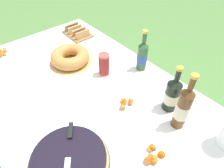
{
  "coord_description": "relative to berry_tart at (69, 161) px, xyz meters",
  "views": [
    {
      "loc": [
        0.82,
        -0.44,
        1.64
      ],
      "look_at": [
        0.13,
        0.15,
        0.79
      ],
      "focal_mm": 32.0,
      "sensor_mm": 36.0,
      "label": 1
    }
  ],
  "objects": [
    {
      "name": "juice_bottle_red",
      "position": [
        0.08,
        0.63,
        0.08
      ],
      "size": [
        0.09,
        0.09,
        0.3
      ],
      "color": "black",
      "rests_on": "tablecloth"
    },
    {
      "name": "ground_plane",
      "position": [
        -0.37,
        0.31,
        -0.76
      ],
      "size": [
        16.0,
        16.0,
        0.0
      ],
      "primitive_type": "plane",
      "color": "#568442"
    },
    {
      "name": "garden_table",
      "position": [
        -0.37,
        0.31,
        -0.09
      ],
      "size": [
        1.76,
        1.12,
        0.73
      ],
      "color": "brown",
      "rests_on": "ground_plane"
    },
    {
      "name": "bundt_cake",
      "position": [
        -0.67,
        0.42,
        0.02
      ],
      "size": [
        0.32,
        0.32,
        0.1
      ],
      "color": "tan",
      "rests_on": "tablecloth"
    },
    {
      "name": "bread_board",
      "position": [
        -0.99,
        0.69,
        -0.0
      ],
      "size": [
        0.26,
        0.18,
        0.07
      ],
      "color": "olive",
      "rests_on": "tablecloth"
    },
    {
      "name": "tablecloth",
      "position": [
        -0.37,
        0.31,
        -0.04
      ],
      "size": [
        1.77,
        1.13,
        0.1
      ],
      "color": "white",
      "rests_on": "garden_table"
    },
    {
      "name": "berry_tart",
      "position": [
        0.0,
        0.0,
        0.0
      ],
      "size": [
        0.38,
        0.38,
        0.06
      ],
      "color": "#38383D",
      "rests_on": "tablecloth"
    },
    {
      "name": "cider_bottle_green",
      "position": [
        -0.28,
        0.77,
        0.08
      ],
      "size": [
        0.07,
        0.07,
        0.3
      ],
      "color": "#2D562D",
      "rests_on": "tablecloth"
    },
    {
      "name": "snack_plate_near",
      "position": [
        -0.11,
        0.45,
        -0.02
      ],
      "size": [
        0.23,
        0.23,
        0.06
      ],
      "color": "white",
      "rests_on": "tablecloth"
    },
    {
      "name": "cup_stack",
      "position": [
        -0.41,
        0.53,
        0.05
      ],
      "size": [
        0.07,
        0.07,
        0.16
      ],
      "color": "#E04C47",
      "rests_on": "tablecloth"
    },
    {
      "name": "serving_knife",
      "position": [
        -0.02,
        0.02,
        0.04
      ],
      "size": [
        0.32,
        0.24,
        0.01
      ],
      "rotation": [
        0.0,
        0.0,
        5.65
      ],
      "color": "silver",
      "rests_on": "berry_tart"
    },
    {
      "name": "snack_plate_right",
      "position": [
        -1.11,
        0.06,
        -0.02
      ],
      "size": [
        0.22,
        0.22,
        0.05
      ],
      "color": "white",
      "rests_on": "tablecloth"
    },
    {
      "name": "cider_bottle_amber",
      "position": [
        0.19,
        0.57,
        0.11
      ],
      "size": [
        0.07,
        0.07,
        0.36
      ],
      "color": "brown",
      "rests_on": "tablecloth"
    },
    {
      "name": "snack_plate_left",
      "position": [
        0.24,
        0.31,
        -0.01
      ],
      "size": [
        0.22,
        0.22,
        0.06
      ],
      "color": "white",
      "rests_on": "tablecloth"
    }
  ]
}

